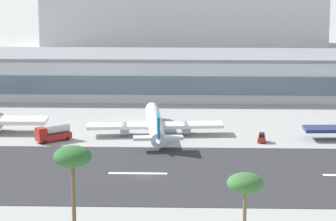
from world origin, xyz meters
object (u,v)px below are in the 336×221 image
at_px(airliner_blue_tail_gate_1, 155,125).
at_px(palm_tree_0, 245,184).
at_px(distant_hotel_block, 184,7).
at_px(palm_tree_2, 73,158).
at_px(service_baggage_tug_1, 262,138).
at_px(service_fuel_truck_0, 53,133).
at_px(terminal_building, 168,74).

relative_size(airliner_blue_tail_gate_1, palm_tree_0, 3.06).
relative_size(distant_hotel_block, palm_tree_0, 9.24).
bearing_deg(palm_tree_2, palm_tree_0, -15.63).
distance_m(palm_tree_0, palm_tree_2, 28.13).
bearing_deg(palm_tree_0, palm_tree_2, 164.37).
distance_m(airliner_blue_tail_gate_1, service_baggage_tug_1, 25.95).
relative_size(service_fuel_truck_0, service_baggage_tug_1, 2.52).
distance_m(airliner_blue_tail_gate_1, palm_tree_0, 77.11).
distance_m(terminal_building, distant_hotel_block, 109.05).
height_order(terminal_building, palm_tree_0, terminal_building).
height_order(terminal_building, palm_tree_2, palm_tree_2).
distance_m(airliner_blue_tail_gate_1, service_fuel_truck_0, 24.58).
bearing_deg(palm_tree_2, service_baggage_tug_1, 60.13).
distance_m(service_fuel_truck_0, palm_tree_0, 80.14).
height_order(airliner_blue_tail_gate_1, palm_tree_0, palm_tree_0).
distance_m(distant_hotel_block, palm_tree_2, 227.28).
bearing_deg(service_baggage_tug_1, distant_hotel_block, -168.62).
bearing_deg(palm_tree_0, terminal_building, 96.97).
relative_size(terminal_building, distant_hotel_block, 1.36).
height_order(terminal_building, service_baggage_tug_1, terminal_building).
bearing_deg(service_baggage_tug_1, terminal_building, -152.98).
bearing_deg(palm_tree_0, distant_hotel_block, 92.93).
bearing_deg(airliner_blue_tail_gate_1, distant_hotel_block, -7.15).
bearing_deg(palm_tree_2, distant_hotel_block, 86.20).
bearing_deg(airliner_blue_tail_gate_1, service_baggage_tug_1, -107.96).
bearing_deg(distant_hotel_block, terminal_building, -91.80).
height_order(airliner_blue_tail_gate_1, palm_tree_2, palm_tree_2).
xyz_separation_m(terminal_building, airliner_blue_tail_gate_1, (-1.60, -51.11, -3.80)).
bearing_deg(service_fuel_truck_0, terminal_building, -150.64).
relative_size(service_fuel_truck_0, palm_tree_0, 0.65).
xyz_separation_m(airliner_blue_tail_gate_1, palm_tree_2, (-10.04, -67.17, 10.22)).
height_order(service_baggage_tug_1, palm_tree_2, palm_tree_2).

